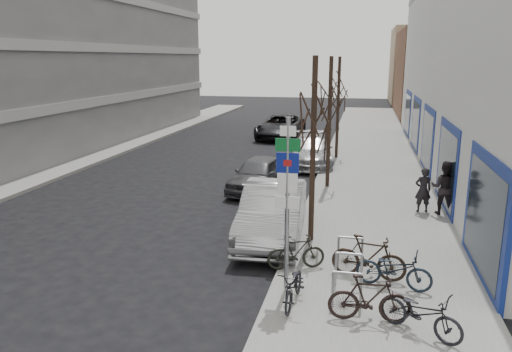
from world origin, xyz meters
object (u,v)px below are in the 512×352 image
at_px(tree_near, 314,106).
at_px(parked_car_front, 273,212).
at_px(tree_mid, 330,92).
at_px(pedestrian_near, 423,190).
at_px(lane_car, 280,126).
at_px(pedestrian_far, 444,187).
at_px(meter_back, 325,151).
at_px(bike_mid_curb, 394,266).
at_px(parked_car_back, 311,151).
at_px(bike_far_inner, 369,257).
at_px(bike_near_left, 294,283).
at_px(meter_mid, 313,176).
at_px(bike_far_curb, 421,309).
at_px(bike_rack, 349,265).
at_px(bike_mid_inner, 296,252).
at_px(highway_sign_pole, 287,195).
at_px(tree_far, 339,84).
at_px(bike_near_right, 369,298).
at_px(meter_front, 294,219).

bearing_deg(tree_near, parked_car_front, 167.52).
xyz_separation_m(tree_mid, pedestrian_near, (3.52, -2.92, -3.16)).
relative_size(lane_car, pedestrian_far, 3.05).
relative_size(tree_near, pedestrian_far, 2.91).
bearing_deg(pedestrian_near, lane_car, -76.49).
bearing_deg(meter_back, bike_mid_curb, -78.55).
bearing_deg(parked_car_back, bike_far_inner, -85.12).
bearing_deg(bike_near_left, meter_mid, 96.82).
bearing_deg(bike_near_left, bike_far_curb, -11.84).
height_order(meter_mid, parked_car_back, parked_car_back).
relative_size(bike_rack, bike_mid_inner, 1.49).
xyz_separation_m(tree_mid, meter_back, (-0.45, 4.00, -3.19)).
relative_size(bike_rack, meter_mid, 1.78).
relative_size(tree_near, meter_mid, 4.33).
xyz_separation_m(meter_back, pedestrian_far, (4.65, -7.02, 0.18)).
height_order(meter_mid, pedestrian_far, pedestrian_far).
bearing_deg(pedestrian_far, parked_car_back, -37.27).
distance_m(bike_rack, tree_near, 4.66).
height_order(highway_sign_pole, tree_far, tree_far).
bearing_deg(bike_near_right, tree_near, 16.54).
relative_size(highway_sign_pole, tree_far, 0.76).
bearing_deg(bike_far_inner, bike_rack, 147.48).
bearing_deg(tree_far, bike_mid_inner, -90.55).
xyz_separation_m(meter_mid, bike_far_inner, (2.11, -7.39, -0.21)).
xyz_separation_m(highway_sign_pole, meter_back, (-0.25, 14.01, -1.54)).
height_order(bike_near_right, parked_car_front, parked_car_front).
relative_size(parked_car_front, pedestrian_far, 2.70).
bearing_deg(tree_mid, bike_mid_curb, -76.43).
bearing_deg(bike_rack, bike_near_left, -134.36).
bearing_deg(meter_front, bike_mid_curb, -40.36).
bearing_deg(bike_mid_curb, tree_mid, 25.16).
distance_m(meter_back, bike_far_inner, 13.06).
bearing_deg(parked_car_front, tree_far, 80.82).
bearing_deg(bike_far_inner, tree_near, 44.37).
bearing_deg(bike_mid_inner, tree_near, -24.71).
bearing_deg(tree_far, pedestrian_far, -66.20).
bearing_deg(parked_car_back, tree_far, 47.80).
xyz_separation_m(tree_mid, bike_near_right, (1.67, -11.00, -3.44)).
relative_size(tree_mid, bike_mid_curb, 3.11).
bearing_deg(pedestrian_near, pedestrian_far, 159.57).
xyz_separation_m(bike_rack, tree_far, (-1.20, 15.90, 3.44)).
height_order(parked_car_front, pedestrian_far, pedestrian_far).
bearing_deg(meter_front, bike_mid_inner, -79.92).
height_order(bike_rack, bike_far_curb, bike_far_curb).
height_order(meter_front, bike_far_inner, meter_front).
distance_m(tree_near, bike_near_right, 5.90).
bearing_deg(meter_mid, highway_sign_pole, -88.32).
distance_m(meter_mid, pedestrian_far, 4.90).
bearing_deg(tree_far, meter_front, -91.91).
xyz_separation_m(meter_mid, bike_mid_inner, (0.30, -7.21, -0.31)).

